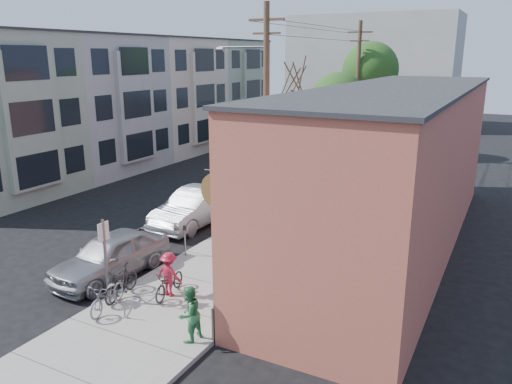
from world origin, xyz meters
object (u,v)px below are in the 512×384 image
at_px(patron_grey, 271,246).
at_px(car_4, 330,150).
at_px(cyclist, 169,274).
at_px(tree_leafy_far, 370,70).
at_px(car_2, 256,181).
at_px(car_1, 195,207).
at_px(patio_chair_a, 270,266).
at_px(bus, 303,130).
at_px(car_3, 305,162).
at_px(parking_meter_near, 185,236).
at_px(tree_leafy_mid, 338,99).
at_px(sign_post, 105,253).
at_px(patio_chair_b, 235,288).
at_px(parked_bike_b, 108,295).
at_px(tree_bare, 291,147).
at_px(parked_bike_a, 121,282).
at_px(utility_pole_near, 265,106).
at_px(parking_meter_far, 283,183).
at_px(car_0, 111,255).
at_px(patron_green, 189,314).

distance_m(patron_grey, car_4, 21.24).
relative_size(cyclist, car_4, 0.36).
bearing_deg(tree_leafy_far, car_2, -99.78).
relative_size(tree_leafy_far, car_1, 1.66).
relative_size(patio_chair_a, bus, 0.08).
bearing_deg(car_2, car_3, 91.22).
xyz_separation_m(parking_meter_near, tree_leafy_mid, (0.55, 16.33, 4.07)).
height_order(sign_post, car_3, sign_post).
distance_m(patio_chair_b, bus, 28.15).
bearing_deg(patio_chair_a, patron_grey, 110.12).
bearing_deg(parking_meter_near, parked_bike_b, -84.85).
bearing_deg(patron_grey, bus, -173.41).
distance_m(sign_post, tree_bare, 13.31).
relative_size(sign_post, parking_meter_near, 2.26).
bearing_deg(tree_leafy_far, patio_chair_a, -82.21).
bearing_deg(car_2, parked_bike_a, -75.80).
relative_size(patio_chair_a, car_1, 0.17).
distance_m(utility_pole_near, car_1, 5.86).
bearing_deg(tree_leafy_far, patio_chair_b, -83.29).
bearing_deg(car_4, utility_pole_near, -83.01).
relative_size(parking_meter_far, car_4, 0.30).
xyz_separation_m(parking_meter_near, parking_meter_far, (0.00, 9.22, 0.00)).
bearing_deg(patio_chair_b, car_4, 120.82).
bearing_deg(car_0, utility_pole_near, 84.95).
bearing_deg(car_0, cyclist, -3.93).
height_order(tree_leafy_far, car_2, tree_leafy_far).
bearing_deg(patron_grey, car_3, -175.42).
height_order(patron_grey, car_2, patron_grey).
bearing_deg(parked_bike_b, cyclist, 45.05).
bearing_deg(patio_chair_a, cyclist, -135.24).
distance_m(patio_chair_a, bus, 26.26).
bearing_deg(parking_meter_near, car_2, 101.18).
relative_size(parking_meter_far, parked_bike_b, 0.67).
distance_m(utility_pole_near, parked_bike_b, 12.29).
relative_size(parked_bike_a, car_4, 0.43).
bearing_deg(car_1, car_3, 88.77).
distance_m(cyclist, car_3, 19.08).
distance_m(parked_bike_b, car_3, 20.61).
relative_size(tree_leafy_mid, parked_bike_b, 3.55).
bearing_deg(car_1, bus, 99.82).
relative_size(car_0, car_3, 0.80).
bearing_deg(parked_bike_b, tree_leafy_far, 77.91).
bearing_deg(car_2, tree_leafy_mid, 75.37).
xyz_separation_m(patio_chair_b, patron_green, (0.05, -2.60, 0.36)).
bearing_deg(tree_leafy_mid, parking_meter_far, -94.42).
relative_size(parking_meter_far, car_0, 0.26).
relative_size(parking_meter_near, tree_leafy_mid, 0.19).
relative_size(car_0, car_1, 0.91).
bearing_deg(parking_meter_near, patio_chair_b, -32.71).
xyz_separation_m(car_1, car_3, (0.54, 12.22, -0.03)).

